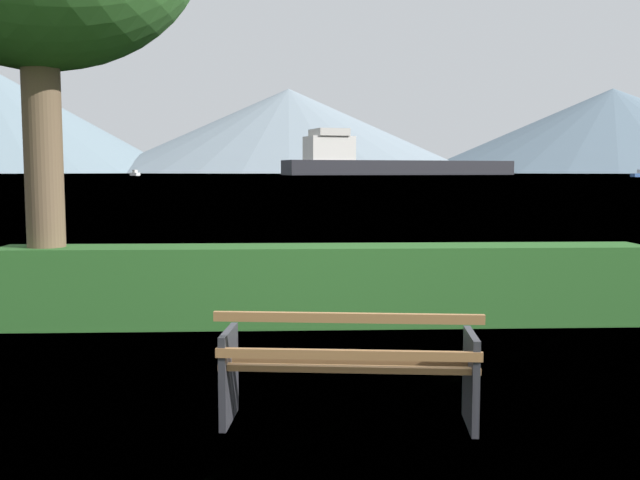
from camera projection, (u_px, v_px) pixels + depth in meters
name	position (u px, v px, depth m)	size (l,w,h in m)	color
ground_plane	(348.00, 422.00, 5.22)	(1400.00, 1400.00, 0.00)	#4C6B33
water_surface	(289.00, 175.00, 310.30)	(620.00, 620.00, 0.00)	#7A99A8
park_bench	(348.00, 367.00, 5.12)	(1.87, 0.76, 0.87)	olive
hedge_row	(325.00, 285.00, 8.52)	(7.57, 0.69, 0.94)	#285B23
cargo_ship_large	(384.00, 162.00, 303.89)	(102.24, 43.86, 18.79)	#232328
sailboat_mid	(135.00, 174.00, 256.83)	(4.42, 5.11, 2.08)	silver
distant_hills	(266.00, 126.00, 575.02)	(810.43, 340.70, 86.55)	slate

